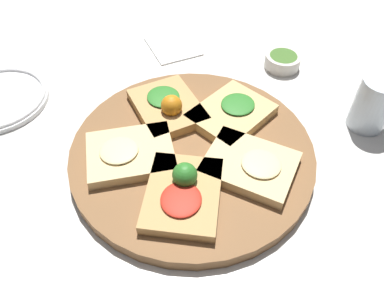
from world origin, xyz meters
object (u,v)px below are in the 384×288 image
object	(u,v)px
serving_board	(192,152)
dipping_bowl	(282,61)
napkin_stack	(173,45)
water_glass	(373,104)

from	to	relation	value
serving_board	dipping_bowl	xyz separation A→B (m)	(0.10, -0.32, 0.00)
napkin_stack	dipping_bowl	distance (m)	0.26
serving_board	dipping_bowl	distance (m)	0.33
water_glass	napkin_stack	xyz separation A→B (m)	(0.44, 0.15, -0.05)
serving_board	napkin_stack	bearing A→B (deg)	-28.12
serving_board	dipping_bowl	world-z (taller)	dipping_bowl
water_glass	dipping_bowl	bearing A→B (deg)	-0.77
serving_board	dipping_bowl	bearing A→B (deg)	-72.74
water_glass	dipping_bowl	size ratio (longest dim) A/B	1.33
napkin_stack	dipping_bowl	size ratio (longest dim) A/B	1.59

